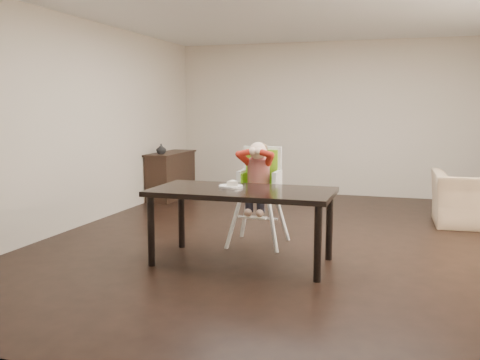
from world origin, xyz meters
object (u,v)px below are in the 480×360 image
object	(u,v)px
sideboard	(171,175)
armchair	(478,191)
dining_table	(242,197)
high_chair	(259,172)

from	to	relation	value
sideboard	armchair	bearing A→B (deg)	-10.10
dining_table	high_chair	xyz separation A→B (m)	(-0.04, 0.78, 0.15)
sideboard	high_chair	bearing A→B (deg)	-48.49
armchair	sideboard	size ratio (longest dim) A/B	0.87
dining_table	armchair	world-z (taller)	armchair
armchair	sideboard	xyz separation A→B (m)	(-4.76, 0.85, -0.08)
dining_table	sideboard	distance (m)	4.07
armchair	dining_table	bearing A→B (deg)	43.40
dining_table	high_chair	world-z (taller)	high_chair
dining_table	high_chair	distance (m)	0.80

